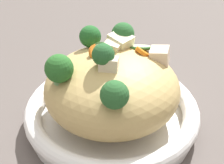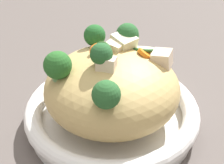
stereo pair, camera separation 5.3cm
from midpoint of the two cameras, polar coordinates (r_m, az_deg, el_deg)
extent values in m
plane|color=#544C48|center=(0.58, -2.62, -7.24)|extent=(3.00, 3.00, 0.00)
cylinder|color=white|center=(0.58, -2.64, -6.64)|extent=(0.29, 0.29, 0.02)
torus|color=white|center=(0.56, -2.70, -4.88)|extent=(0.30, 0.30, 0.03)
ellipsoid|color=tan|center=(0.53, -2.83, -1.15)|extent=(0.23, 0.23, 0.12)
torus|color=tan|center=(0.50, -1.92, 0.02)|extent=(0.06, 0.06, 0.03)
torus|color=tan|center=(0.48, -2.37, 1.30)|extent=(0.07, 0.07, 0.02)
torus|color=tan|center=(0.51, -4.51, 0.36)|extent=(0.07, 0.07, 0.01)
cone|color=#94B577|center=(0.57, -6.50, 6.01)|extent=(0.02, 0.02, 0.02)
sphere|color=#205925|center=(0.56, -6.64, 7.95)|extent=(0.05, 0.05, 0.04)
cone|color=#8DB76C|center=(0.48, -4.20, 2.41)|extent=(0.02, 0.02, 0.02)
sphere|color=#25572C|center=(0.47, -4.31, 4.62)|extent=(0.05, 0.05, 0.03)
cone|color=#95B370|center=(0.44, -2.99, -4.64)|extent=(0.02, 0.02, 0.02)
sphere|color=#27592A|center=(0.43, -3.07, -2.39)|extent=(0.06, 0.06, 0.04)
cone|color=#95B96E|center=(0.57, -0.78, 6.37)|extent=(0.02, 0.02, 0.02)
sphere|color=#265A2B|center=(0.55, -0.79, 8.46)|extent=(0.04, 0.04, 0.04)
cone|color=#90B777|center=(0.50, -12.17, 0.13)|extent=(0.03, 0.02, 0.01)
sphere|color=#265E25|center=(0.48, -12.46, 2.25)|extent=(0.05, 0.05, 0.04)
cylinder|color=orange|center=(0.53, 2.58, 5.26)|extent=(0.03, 0.03, 0.02)
cylinder|color=orange|center=(0.49, -3.55, 3.43)|extent=(0.03, 0.02, 0.02)
cylinder|color=orange|center=(0.52, -5.55, 5.08)|extent=(0.03, 0.03, 0.03)
cylinder|color=beige|center=(0.56, -1.79, 6.78)|extent=(0.04, 0.04, 0.02)
torus|color=#2D5D2E|center=(0.56, -1.79, 6.78)|extent=(0.05, 0.05, 0.03)
cylinder|color=beige|center=(0.56, 2.27, 6.06)|extent=(0.05, 0.05, 0.02)
torus|color=#265323|center=(0.56, 2.27, 6.06)|extent=(0.06, 0.06, 0.02)
cylinder|color=beige|center=(0.51, -5.06, 5.03)|extent=(0.02, 0.03, 0.03)
torus|color=#2C5122|center=(0.51, -5.06, 5.03)|extent=(0.03, 0.04, 0.03)
cube|color=beige|center=(0.48, -3.76, 2.93)|extent=(0.03, 0.03, 0.02)
cube|color=beige|center=(0.54, -1.34, 6.85)|extent=(0.04, 0.05, 0.04)
cube|color=beige|center=(0.53, 5.65, 4.47)|extent=(0.04, 0.04, 0.03)
cube|color=beige|center=(0.53, -2.73, 6.18)|extent=(0.03, 0.03, 0.02)
camera|label=1|loc=(0.03, -92.86, -1.92)|focal=51.55mm
camera|label=2|loc=(0.03, 87.14, 1.92)|focal=51.55mm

